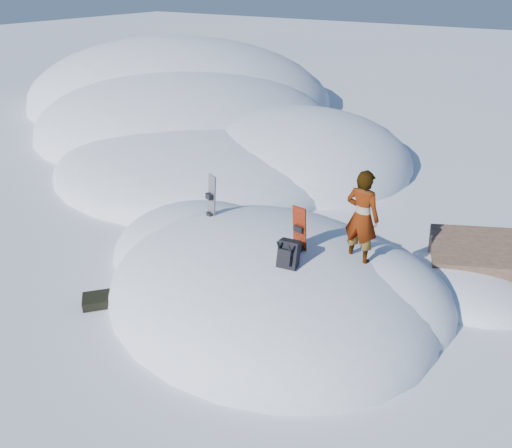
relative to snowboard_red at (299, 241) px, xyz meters
The scene contains 9 objects.
ground 1.81m from the snowboard_red, 168.08° to the left, with size 120.00×120.00×0.00m, color white.
snow_mound 1.92m from the snowboard_red, 156.94° to the left, with size 8.00×6.00×3.00m.
snow_ridge 15.11m from the snowboard_red, 138.22° to the left, with size 21.50×18.50×6.40m.
rock_outcrop 4.62m from the snowboard_red, 47.12° to the left, with size 4.68×4.41×1.68m.
snowboard_red is the anchor object (origin of this frame).
snowboard_dark 2.52m from the snowboard_red, 168.34° to the left, with size 0.31×0.26×1.49m.
backpack 0.54m from the snowboard_red, 82.78° to the right, with size 0.41×0.47×0.59m.
gear_pile 4.19m from the snowboard_red, 150.77° to the right, with size 0.92×0.82×0.24m.
person 1.20m from the snowboard_red, 33.42° to the left, with size 0.65×0.43×1.79m, color slate.
Camera 1 is at (4.52, -7.29, 6.04)m, focal length 35.00 mm.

